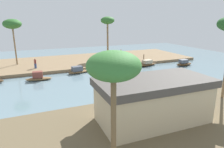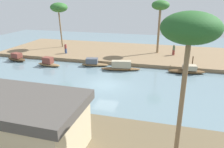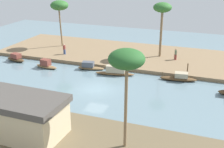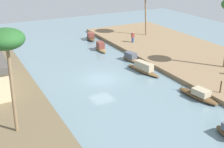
{
  "view_description": "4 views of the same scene",
  "coord_description": "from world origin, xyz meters",
  "views": [
    {
      "loc": [
        10.64,
        23.83,
        8.14
      ],
      "look_at": [
        0.17,
        -0.72,
        0.83
      ],
      "focal_mm": 32.55,
      "sensor_mm": 36.0,
      "label": 1
    },
    {
      "loc": [
        -6.18,
        20.78,
        8.95
      ],
      "look_at": [
        -0.16,
        -2.08,
        0.52
      ],
      "focal_mm": 34.67,
      "sensor_mm": 36.0,
      "label": 2
    },
    {
      "loc": [
        -13.34,
        30.33,
        14.3
      ],
      "look_at": [
        -1.02,
        -2.72,
        1.07
      ],
      "focal_mm": 49.16,
      "sensor_mm": 36.0,
      "label": 3
    },
    {
      "loc": [
        -27.51,
        13.19,
        13.0
      ],
      "look_at": [
        -1.12,
        -0.71,
        0.84
      ],
      "focal_mm": 47.51,
      "sensor_mm": 36.0,
      "label": 4
    }
  ],
  "objects": [
    {
      "name": "riverbank_left",
      "position": [
        0.0,
        -13.73,
        0.24
      ],
      "size": [
        41.19,
        13.38,
        0.48
      ],
      "primitive_type": "cube",
      "color": "#846B4C",
      "rests_on": "ground"
    },
    {
      "name": "mooring_post",
      "position": [
        -9.46,
        -8.18,
        1.09
      ],
      "size": [
        0.14,
        0.14,
        1.22
      ],
      "primitive_type": "cylinder",
      "color": "#4C3823",
      "rests_on": "riverbank_left"
    },
    {
      "name": "riverbank_right",
      "position": [
        0.0,
        13.73,
        0.24
      ],
      "size": [
        41.19,
        13.38,
        0.48
      ],
      "primitive_type": "cube",
      "color": "brown",
      "rests_on": "ground"
    },
    {
      "name": "sampan_upstream_small",
      "position": [
        3.49,
        -6.05,
        0.42
      ],
      "size": [
        3.83,
        1.63,
        1.09
      ],
      "rotation": [
        0.0,
        0.0,
        0.17
      ],
      "color": "brown",
      "rests_on": "river_water"
    },
    {
      "name": "sampan_downstream_large",
      "position": [
        -15.05,
        -3.68,
        0.44
      ],
      "size": [
        3.23,
        1.16,
        1.12
      ],
      "rotation": [
        0.0,
        0.0,
        0.01
      ],
      "color": "brown",
      "rests_on": "river_water"
    },
    {
      "name": "river_water",
      "position": [
        0.0,
        0.0,
        0.0
      ],
      "size": [
        68.66,
        68.66,
        0.0
      ],
      "primitive_type": "plane",
      "color": "slate",
      "rests_on": "ground"
    },
    {
      "name": "palm_tree_left_far",
      "position": [
        12.28,
        -13.93,
        7.2
      ],
      "size": [
        2.93,
        2.93,
        7.62
      ],
      "color": "#7F6647",
      "rests_on": "riverbank_left"
    },
    {
      "name": "palm_tree_left_near",
      "position": [
        -4.57,
        -14.04,
        7.52
      ],
      "size": [
        2.68,
        2.68,
        8.06
      ],
      "color": "#7F6647",
      "rests_on": "riverbank_left"
    },
    {
      "name": "riverside_building",
      "position": [
        2.14,
        11.91,
        2.2
      ],
      "size": [
        8.74,
        4.49,
        3.38
      ],
      "rotation": [
        0.0,
        0.0,
        -0.02
      ],
      "color": "beige",
      "rests_on": "riverbank_right"
    },
    {
      "name": "sampan_with_tall_canopy",
      "position": [
        9.47,
        -4.45,
        0.45
      ],
      "size": [
        3.53,
        1.4,
        1.24
      ],
      "rotation": [
        0.0,
        0.0,
        -0.11
      ],
      "color": "brown",
      "rests_on": "river_water"
    },
    {
      "name": "sampan_with_red_awning",
      "position": [
        -0.52,
        -5.23,
        0.49
      ],
      "size": [
        5.27,
        1.93,
        1.26
      ],
      "rotation": [
        0.0,
        0.0,
        0.18
      ],
      "color": "brown",
      "rests_on": "river_water"
    },
    {
      "name": "person_on_near_bank",
      "position": [
        -7.08,
        -13.08,
        1.16
      ],
      "size": [
        0.49,
        0.49,
        1.64
      ],
      "rotation": [
        0.0,
        0.0,
        5.11
      ],
      "color": "brown",
      "rests_on": "riverbank_left"
    },
    {
      "name": "sampan_midstream",
      "position": [
        -8.74,
        -6.13,
        0.39
      ],
      "size": [
        4.69,
        1.78,
        1.06
      ],
      "rotation": [
        0.0,
        0.0,
        0.14
      ],
      "color": "brown",
      "rests_on": "river_water"
    },
    {
      "name": "person_by_mooring",
      "position": [
        9.51,
        -9.87,
        1.21
      ],
      "size": [
        0.4,
        0.47,
        1.62
      ],
      "rotation": [
        0.0,
        0.0,
        1.72
      ],
      "color": "#33477A",
      "rests_on": "riverbank_left"
    },
    {
      "name": "palm_tree_right_short",
      "position": [
        7.26,
        16.09,
        6.06
      ],
      "size": [
        2.4,
        2.4,
        6.37
      ],
      "color": "brown",
      "rests_on": "riverbank_right"
    }
  ]
}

